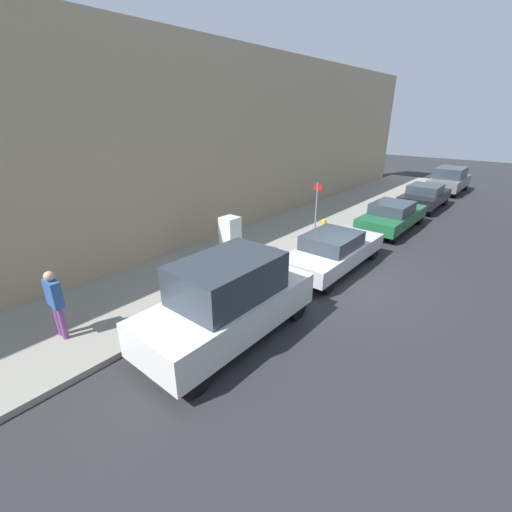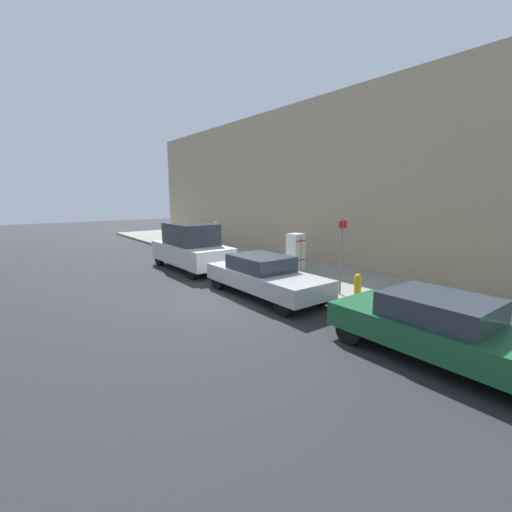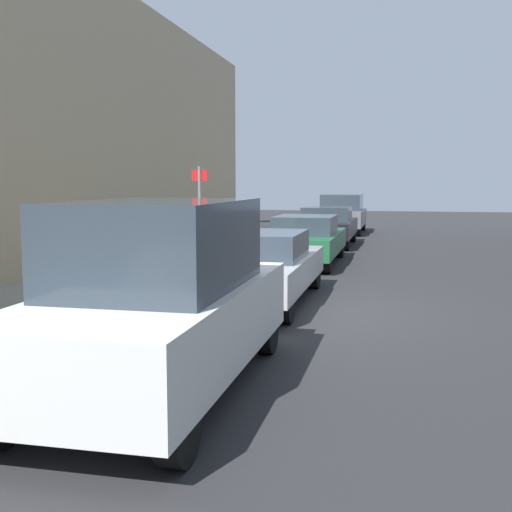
{
  "view_description": "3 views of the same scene",
  "coord_description": "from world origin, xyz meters",
  "px_view_note": "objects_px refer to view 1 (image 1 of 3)",
  "views": [
    {
      "loc": [
        4.38,
        -9.94,
        5.23
      ],
      "look_at": [
        -2.63,
        -1.54,
        0.68
      ],
      "focal_mm": 24.0,
      "sensor_mm": 36.0,
      "label": 1
    },
    {
      "loc": [
        6.23,
        9.38,
        3.38
      ],
      "look_at": [
        -0.02,
        1.15,
        1.55
      ],
      "focal_mm": 24.0,
      "sensor_mm": 36.0,
      "label": 2
    },
    {
      "loc": [
        1.78,
        -11.38,
        2.34
      ],
      "look_at": [
        -0.45,
        -1.46,
        1.15
      ],
      "focal_mm": 45.0,
      "sensor_mm": 36.0,
      "label": 3
    }
  ],
  "objects_px": {
    "fire_hydrant": "(324,228)",
    "parked_van_white": "(228,300)",
    "parked_sedan_silver": "(333,250)",
    "parked_suv_gray": "(449,180)",
    "discarded_refrigerator": "(230,238)",
    "street_sign_post": "(316,209)",
    "parked_sedan_green": "(392,215)",
    "pedestrian_walking_far": "(55,300)",
    "parked_sedan_dark": "(425,196)"
  },
  "relations": [
    {
      "from": "fire_hydrant",
      "to": "parked_van_white",
      "type": "relative_size",
      "value": 0.17
    },
    {
      "from": "parked_sedan_silver",
      "to": "parked_suv_gray",
      "type": "bearing_deg",
      "value": 90.0
    },
    {
      "from": "discarded_refrigerator",
      "to": "parked_sedan_silver",
      "type": "relative_size",
      "value": 0.34
    },
    {
      "from": "discarded_refrigerator",
      "to": "street_sign_post",
      "type": "distance_m",
      "value": 3.99
    },
    {
      "from": "discarded_refrigerator",
      "to": "parked_sedan_green",
      "type": "height_order",
      "value": "discarded_refrigerator"
    },
    {
      "from": "parked_van_white",
      "to": "parked_sedan_silver",
      "type": "height_order",
      "value": "parked_van_white"
    },
    {
      "from": "parked_van_white",
      "to": "parked_suv_gray",
      "type": "bearing_deg",
      "value": 90.0
    },
    {
      "from": "pedestrian_walking_far",
      "to": "parked_sedan_silver",
      "type": "height_order",
      "value": "pedestrian_walking_far"
    },
    {
      "from": "parked_sedan_silver",
      "to": "parked_sedan_dark",
      "type": "relative_size",
      "value": 1.06
    },
    {
      "from": "street_sign_post",
      "to": "parked_van_white",
      "type": "xyz_separation_m",
      "value": [
        1.81,
        -7.14,
        -0.52
      ]
    },
    {
      "from": "street_sign_post",
      "to": "parked_suv_gray",
      "type": "bearing_deg",
      "value": 83.36
    },
    {
      "from": "discarded_refrigerator",
      "to": "parked_sedan_silver",
      "type": "distance_m",
      "value": 3.8
    },
    {
      "from": "street_sign_post",
      "to": "parked_sedan_green",
      "type": "relative_size",
      "value": 0.52
    },
    {
      "from": "parked_sedan_silver",
      "to": "parked_suv_gray",
      "type": "height_order",
      "value": "parked_suv_gray"
    },
    {
      "from": "fire_hydrant",
      "to": "parked_van_white",
      "type": "distance_m",
      "value": 8.07
    },
    {
      "from": "discarded_refrigerator",
      "to": "parked_sedan_dark",
      "type": "distance_m",
      "value": 13.61
    },
    {
      "from": "parked_van_white",
      "to": "parked_sedan_dark",
      "type": "bearing_deg",
      "value": 90.0
    },
    {
      "from": "pedestrian_walking_far",
      "to": "fire_hydrant",
      "type": "bearing_deg",
      "value": -70.38
    },
    {
      "from": "parked_van_white",
      "to": "discarded_refrigerator",
      "type": "bearing_deg",
      "value": 133.27
    },
    {
      "from": "street_sign_post",
      "to": "fire_hydrant",
      "type": "distance_m",
      "value": 1.21
    },
    {
      "from": "street_sign_post",
      "to": "parked_sedan_silver",
      "type": "xyz_separation_m",
      "value": [
        1.81,
        -1.75,
        -0.85
      ]
    },
    {
      "from": "parked_suv_gray",
      "to": "parked_sedan_dark",
      "type": "bearing_deg",
      "value": -90.0
    },
    {
      "from": "parked_sedan_silver",
      "to": "discarded_refrigerator",
      "type": "bearing_deg",
      "value": -149.86
    },
    {
      "from": "fire_hydrant",
      "to": "parked_sedan_silver",
      "type": "relative_size",
      "value": 0.17
    },
    {
      "from": "fire_hydrant",
      "to": "parked_suv_gray",
      "type": "relative_size",
      "value": 0.18
    },
    {
      "from": "discarded_refrigerator",
      "to": "pedestrian_walking_far",
      "type": "distance_m",
      "value": 6.27
    },
    {
      "from": "discarded_refrigerator",
      "to": "street_sign_post",
      "type": "bearing_deg",
      "value": 68.06
    },
    {
      "from": "parked_van_white",
      "to": "pedestrian_walking_far",
      "type": "bearing_deg",
      "value": -136.95
    },
    {
      "from": "parked_suv_gray",
      "to": "parked_sedan_green",
      "type": "bearing_deg",
      "value": -90.0
    },
    {
      "from": "parked_sedan_silver",
      "to": "parked_sedan_green",
      "type": "relative_size",
      "value": 0.99
    },
    {
      "from": "parked_van_white",
      "to": "parked_sedan_dark",
      "type": "height_order",
      "value": "parked_van_white"
    },
    {
      "from": "pedestrian_walking_far",
      "to": "parked_van_white",
      "type": "relative_size",
      "value": 0.37
    },
    {
      "from": "parked_sedan_silver",
      "to": "parked_sedan_green",
      "type": "xyz_separation_m",
      "value": [
        -0.0,
        5.92,
        -0.0
      ]
    },
    {
      "from": "parked_van_white",
      "to": "street_sign_post",
      "type": "bearing_deg",
      "value": 104.19
    },
    {
      "from": "street_sign_post",
      "to": "parked_suv_gray",
      "type": "xyz_separation_m",
      "value": [
        1.81,
        15.52,
        -0.67
      ]
    },
    {
      "from": "discarded_refrigerator",
      "to": "pedestrian_walking_far",
      "type": "bearing_deg",
      "value": -87.2
    },
    {
      "from": "pedestrian_walking_far",
      "to": "street_sign_post",
      "type": "bearing_deg",
      "value": -70.69
    },
    {
      "from": "fire_hydrant",
      "to": "parked_van_white",
      "type": "bearing_deg",
      "value": -77.22
    },
    {
      "from": "pedestrian_walking_far",
      "to": "parked_sedan_green",
      "type": "height_order",
      "value": "pedestrian_walking_far"
    },
    {
      "from": "parked_sedan_green",
      "to": "parked_van_white",
      "type": "bearing_deg",
      "value": -90.0
    },
    {
      "from": "discarded_refrigerator",
      "to": "parked_sedan_silver",
      "type": "bearing_deg",
      "value": 30.14
    },
    {
      "from": "parked_sedan_dark",
      "to": "parked_sedan_silver",
      "type": "bearing_deg",
      "value": -90.0
    },
    {
      "from": "parked_sedan_dark",
      "to": "parked_suv_gray",
      "type": "bearing_deg",
      "value": 90.0
    },
    {
      "from": "parked_sedan_green",
      "to": "street_sign_post",
      "type": "bearing_deg",
      "value": -113.44
    },
    {
      "from": "parked_sedan_silver",
      "to": "parked_van_white",
      "type": "bearing_deg",
      "value": -90.0
    },
    {
      "from": "discarded_refrigerator",
      "to": "street_sign_post",
      "type": "height_order",
      "value": "street_sign_post"
    },
    {
      "from": "parked_sedan_dark",
      "to": "pedestrian_walking_far",
      "type": "bearing_deg",
      "value": -98.68
    },
    {
      "from": "parked_sedan_green",
      "to": "parked_sedan_dark",
      "type": "relative_size",
      "value": 1.08
    },
    {
      "from": "fire_hydrant",
      "to": "street_sign_post",
      "type": "bearing_deg",
      "value": -91.96
    },
    {
      "from": "discarded_refrigerator",
      "to": "street_sign_post",
      "type": "relative_size",
      "value": 0.64
    }
  ]
}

